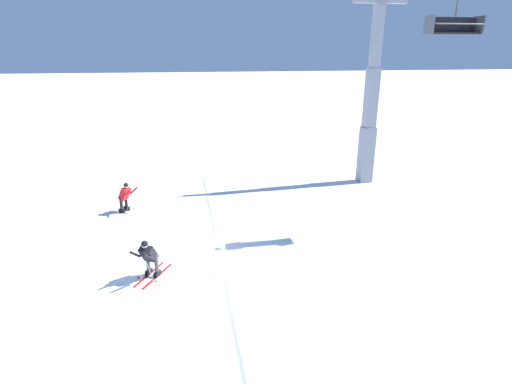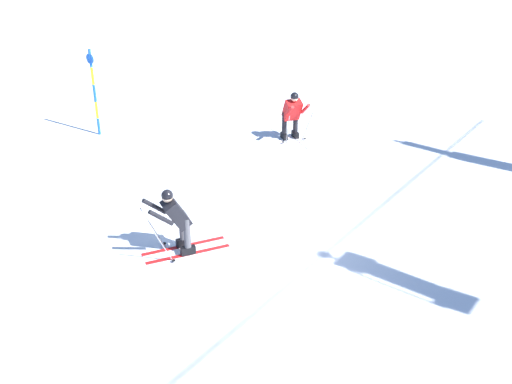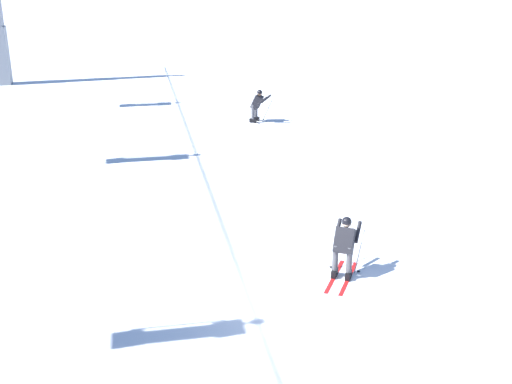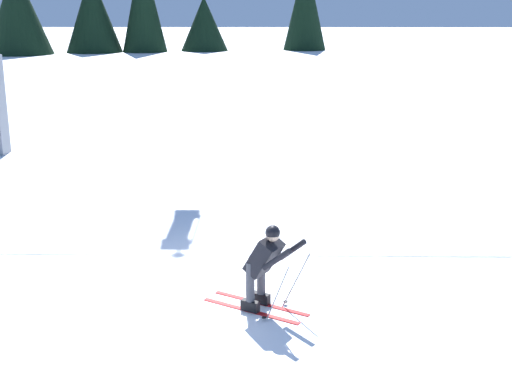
# 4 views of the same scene
# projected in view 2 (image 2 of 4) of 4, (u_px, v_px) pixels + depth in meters

# --- Properties ---
(ground_plane) EXTENTS (260.00, 260.00, 0.00)m
(ground_plane) POSITION_uv_depth(u_px,v_px,m) (252.00, 245.00, 12.05)
(ground_plane) COLOR white
(skier_carving_main) EXTENTS (1.63, 1.27, 1.48)m
(skier_carving_main) POSITION_uv_depth(u_px,v_px,m) (176.00, 217.00, 11.50)
(skier_carving_main) COLOR red
(skier_carving_main) RESTS_ON ground_plane
(trail_marker_pole) EXTENTS (0.07, 0.28, 2.38)m
(trail_marker_pole) POSITION_uv_depth(u_px,v_px,m) (94.00, 90.00, 16.58)
(trail_marker_pole) COLOR blue
(trail_marker_pole) RESTS_ON ground_plane
(skier_distant_downhill) EXTENTS (1.29, 1.70, 1.48)m
(skier_distant_downhill) POSITION_uv_depth(u_px,v_px,m) (292.00, 113.00, 16.46)
(skier_distant_downhill) COLOR white
(skier_distant_downhill) RESTS_ON ground_plane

